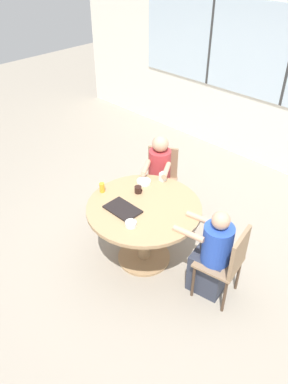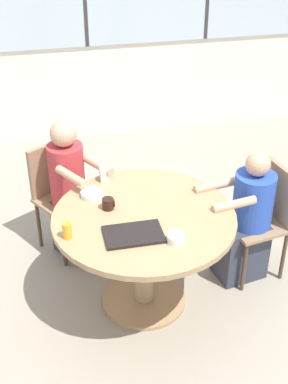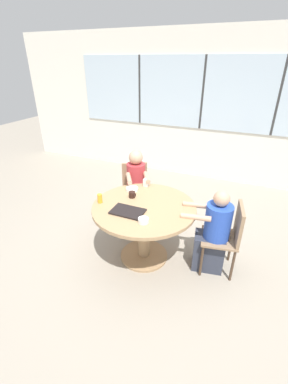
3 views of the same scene
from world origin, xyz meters
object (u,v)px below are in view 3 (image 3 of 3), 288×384
object	(u,v)px
chair_for_man_blue_shirt	(135,186)
bowl_white_shallow	(132,189)
person_woman_green_shirt	(213,235)
person_man_blue_shirt	(137,191)
coffee_mug	(132,195)
milk_carton_small	(146,182)
bowl_cereal	(143,220)
juice_glass	(100,198)
chair_for_woman_green_shirt	(228,233)

from	to	relation	value
chair_for_man_blue_shirt	bowl_white_shallow	xyz separation A→B (m)	(0.21, -0.53, 0.25)
person_woman_green_shirt	person_man_blue_shirt	world-z (taller)	person_man_blue_shirt
chair_for_man_blue_shirt	coffee_mug	size ratio (longest dim) A/B	10.49
milk_carton_small	bowl_cereal	bearing A→B (deg)	-68.95
person_woman_green_shirt	coffee_mug	size ratio (longest dim) A/B	12.46
person_woman_green_shirt	juice_glass	distance (m)	1.38
chair_for_man_blue_shirt	bowl_cereal	xyz separation A→B (m)	(0.63, -1.15, 0.25)
coffee_mug	juice_glass	size ratio (longest dim) A/B	0.77
bowl_white_shallow	bowl_cereal	world-z (taller)	bowl_cereal
chair_for_woman_green_shirt	bowl_cereal	world-z (taller)	chair_for_woman_green_shirt
person_man_blue_shirt	milk_carton_small	bearing A→B (deg)	108.43
coffee_mug	person_man_blue_shirt	bearing A→B (deg)	110.11
chair_for_woman_green_shirt	milk_carton_small	bearing A→B (deg)	64.14
coffee_mug	juice_glass	xyz separation A→B (m)	(-0.30, -0.26, 0.02)
juice_glass	milk_carton_small	world-z (taller)	juice_glass
coffee_mug	chair_for_woman_green_shirt	bearing A→B (deg)	2.19
person_woman_green_shirt	person_man_blue_shirt	bearing A→B (deg)	55.33
person_man_blue_shirt	juice_glass	bearing A→B (deg)	52.87
chair_for_woman_green_shirt	juice_glass	world-z (taller)	chair_for_woman_green_shirt
chair_for_woman_green_shirt	coffee_mug	size ratio (longest dim) A/B	10.49
person_woman_green_shirt	chair_for_woman_green_shirt	bearing A→B (deg)	-90.00
coffee_mug	milk_carton_small	size ratio (longest dim) A/B	0.82
chair_for_woman_green_shirt	bowl_cereal	size ratio (longest dim) A/B	7.88
person_woman_green_shirt	milk_carton_small	size ratio (longest dim) A/B	10.18
chair_for_man_blue_shirt	person_woman_green_shirt	bearing A→B (deg)	120.84
person_woman_green_shirt	coffee_mug	distance (m)	1.06
person_woman_green_shirt	bowl_cereal	world-z (taller)	person_woman_green_shirt
person_man_blue_shirt	coffee_mug	distance (m)	0.66
chair_for_woman_green_shirt	coffee_mug	world-z (taller)	chair_for_woman_green_shirt
bowl_cereal	milk_carton_small	bearing A→B (deg)	111.05
bowl_cereal	juice_glass	bearing A→B (deg)	164.14
coffee_mug	bowl_cereal	bearing A→B (deg)	-52.31
juice_glass	coffee_mug	bearing A→B (deg)	41.59
person_woman_green_shirt	bowl_cereal	xyz separation A→B (m)	(-0.67, -0.46, 0.31)
chair_for_man_blue_shirt	person_man_blue_shirt	size ratio (longest dim) A/B	0.77
person_man_blue_shirt	coffee_mug	bearing A→B (deg)	78.95
chair_for_woman_green_shirt	bowl_white_shallow	xyz separation A→B (m)	(-1.26, 0.13, 0.25)
bowl_white_shallow	bowl_cereal	distance (m)	0.75
chair_for_man_blue_shirt	milk_carton_small	xyz separation A→B (m)	(0.32, -0.34, 0.28)
coffee_mug	bowl_cereal	size ratio (longest dim) A/B	0.75
milk_carton_small	bowl_white_shallow	xyz separation A→B (m)	(-0.12, -0.19, -0.03)
person_man_blue_shirt	bowl_cereal	world-z (taller)	person_man_blue_shirt
chair_for_woman_green_shirt	person_woman_green_shirt	size ratio (longest dim) A/B	0.84
coffee_mug	bowl_white_shallow	size ratio (longest dim) A/B	0.53
chair_for_woman_green_shirt	bowl_white_shallow	size ratio (longest dim) A/B	5.59
juice_glass	bowl_white_shallow	world-z (taller)	juice_glass
person_woman_green_shirt	juice_glass	xyz separation A→B (m)	(-1.30, -0.28, 0.34)
person_man_blue_shirt	coffee_mug	size ratio (longest dim) A/B	13.67
milk_carton_small	bowl_white_shallow	bearing A→B (deg)	-121.39
person_woman_green_shirt	bowl_cereal	bearing A→B (deg)	114.32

